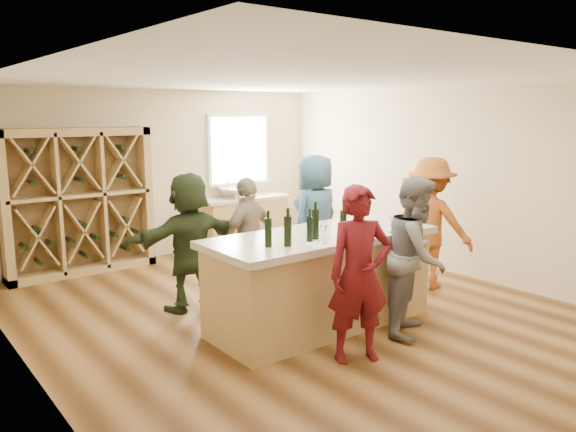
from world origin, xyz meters
TOP-DOWN VIEW (x-y plane):
  - floor at (0.00, 0.00)m, footprint 6.00×7.00m
  - ceiling at (0.00, 0.00)m, footprint 6.00×7.00m
  - wall_back at (0.00, 3.55)m, footprint 6.00×0.10m
  - wall_left at (-3.05, 0.00)m, footprint 0.10×7.00m
  - wall_right at (3.05, 0.00)m, footprint 0.10×7.00m
  - window_frame at (1.50, 3.47)m, footprint 1.30×0.06m
  - window_pane at (1.50, 3.44)m, footprint 1.18×0.01m
  - wine_rack at (-1.50, 3.27)m, footprint 2.20×0.45m
  - back_counter_base at (1.40, 3.20)m, footprint 1.60×0.58m
  - back_counter_top at (1.40, 3.20)m, footprint 1.70×0.62m
  - sink at (1.20, 3.20)m, footprint 0.54×0.54m
  - faucet at (1.20, 3.38)m, footprint 0.02×0.02m
  - tasting_counter_base at (-0.03, -0.58)m, footprint 2.60×1.00m
  - tasting_counter_top at (-0.03, -0.58)m, footprint 2.72×1.12m
  - wine_bottle_a at (-0.88, -0.74)m, footprint 0.10×0.10m
  - wine_bottle_b at (-0.71, -0.83)m, footprint 0.09×0.09m
  - wine_bottle_c at (-0.60, -0.70)m, footprint 0.09×0.09m
  - wine_bottle_d at (-0.40, -0.81)m, footprint 0.07×0.07m
  - wine_bottle_e at (-0.27, -0.75)m, footprint 0.08×0.08m
  - wine_glass_a at (-0.35, -0.98)m, footprint 0.08×0.08m
  - wine_glass_b at (0.23, -1.05)m, footprint 0.09×0.09m
  - wine_glass_c at (0.62, -1.05)m, footprint 0.08×0.08m
  - wine_glass_d at (0.43, -0.77)m, footprint 0.09×0.09m
  - tasting_menu_a at (-0.43, -0.98)m, footprint 0.26×0.32m
  - tasting_menu_b at (0.26, -0.93)m, footprint 0.26×0.32m
  - tasting_menu_c at (0.81, -1.00)m, footprint 0.20×0.28m
  - person_near_left at (-0.35, -1.51)m, footprint 0.77×0.68m
  - person_near_right at (0.64, -1.39)m, footprint 0.97×0.83m
  - person_server at (2.10, -0.43)m, footprint 0.91×1.29m
  - person_far_mid at (-0.15, 0.71)m, footprint 1.04×0.73m
  - person_far_right at (1.04, 0.76)m, footprint 1.00×0.75m
  - person_far_left at (-0.95, 0.83)m, footprint 1.63×0.68m
  - wine_bottle_f at (0.02, -0.88)m, footprint 0.07×0.07m

SIDE VIEW (x-z plane):
  - floor at x=0.00m, z-range -0.10..0.00m
  - back_counter_base at x=1.40m, z-range 0.00..0.86m
  - tasting_counter_base at x=-0.03m, z-range 0.00..1.00m
  - person_far_mid at x=-0.15m, z-range 0.00..1.61m
  - person_far_left at x=-0.95m, z-range 0.00..1.72m
  - person_near_left at x=-0.35m, z-range 0.00..1.75m
  - person_near_right at x=0.64m, z-range 0.00..1.76m
  - back_counter_top at x=1.40m, z-range 0.86..0.92m
  - person_server at x=2.10m, z-range 0.00..1.82m
  - person_far_right at x=1.04m, z-range 0.00..1.84m
  - sink at x=1.20m, z-range 0.92..1.11m
  - tasting_counter_top at x=-0.03m, z-range 1.00..1.08m
  - faucet at x=1.20m, z-range 0.92..1.22m
  - tasting_menu_a at x=-0.43m, z-range 1.08..1.08m
  - tasting_menu_b at x=0.26m, z-range 1.08..1.08m
  - tasting_menu_c at x=0.81m, z-range 1.08..1.08m
  - wine_rack at x=-1.50m, z-range 0.00..2.20m
  - wine_glass_c at x=0.62m, z-range 1.08..1.26m
  - wine_glass_a at x=-0.35m, z-range 1.08..1.28m
  - wine_glass_d at x=0.43m, z-range 1.08..1.28m
  - wine_glass_b at x=0.23m, z-range 1.08..1.28m
  - wine_bottle_d at x=-0.40m, z-range 1.08..1.35m
  - wine_bottle_c at x=-0.60m, z-range 1.08..1.37m
  - wine_bottle_a at x=-0.88m, z-range 1.08..1.38m
  - wine_bottle_f at x=0.02m, z-range 1.08..1.38m
  - wine_bottle_b at x=-0.71m, z-range 1.08..1.39m
  - wine_bottle_e at x=-0.27m, z-range 1.08..1.41m
  - wall_back at x=0.00m, z-range 0.00..2.80m
  - wall_left at x=-3.05m, z-range 0.00..2.80m
  - wall_right at x=3.05m, z-range 0.00..2.80m
  - window_frame at x=1.50m, z-range 1.10..2.40m
  - window_pane at x=1.50m, z-range 1.16..2.34m
  - ceiling at x=0.00m, z-range 2.80..2.90m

